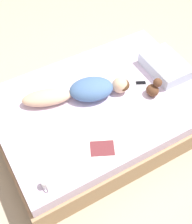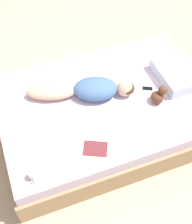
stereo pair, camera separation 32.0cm
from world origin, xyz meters
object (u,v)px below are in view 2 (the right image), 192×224
(coffee_mug, at_px, (33,175))
(cell_phone, at_px, (147,89))
(open_magazine, at_px, (96,138))
(person, at_px, (87,90))

(coffee_mug, relative_size, cell_phone, 0.74)
(open_magazine, xyz_separation_m, cell_phone, (-0.42, 0.76, 0.00))
(person, bearing_deg, coffee_mug, -27.52)
(person, height_order, cell_phone, person)
(person, xyz_separation_m, cell_phone, (0.15, 0.66, -0.08))
(person, height_order, open_magazine, person)
(person, xyz_separation_m, coffee_mug, (0.77, -0.78, -0.04))
(open_magazine, relative_size, cell_phone, 4.14)
(person, distance_m, cell_phone, 0.68)
(person, bearing_deg, open_magazine, 7.75)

